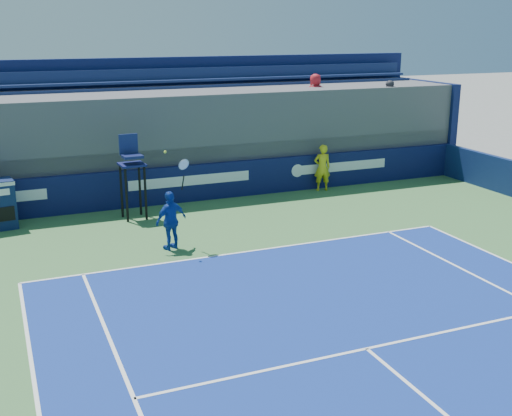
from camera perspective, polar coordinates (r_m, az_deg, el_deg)
name	(u,v)px	position (r m, az deg, el deg)	size (l,w,h in m)	color
ball_person	(322,168)	(22.09, 5.91, 3.59)	(0.58, 0.38, 1.60)	gold
back_hoarding	(190,183)	(20.74, -5.91, 2.19)	(20.40, 0.21, 1.20)	#0B1140
umpire_chair	(132,168)	(18.92, -10.99, 3.54)	(0.75, 0.75, 2.48)	black
tennis_player	(171,220)	(16.26, -7.55, -1.07)	(1.01, 0.65, 2.57)	#13399E
stadium_seating	(172,136)	(22.43, -7.50, 6.39)	(21.00, 4.05, 4.40)	#4F4F54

